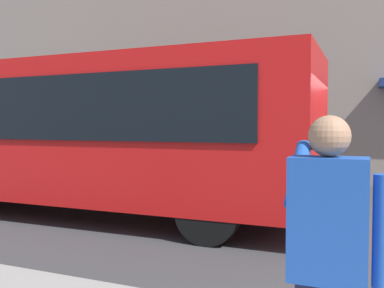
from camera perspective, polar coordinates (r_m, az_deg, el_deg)
ground_plane at (r=7.47m, az=14.28°, el=-11.49°), size 60.00×60.00×0.00m
red_bus at (r=8.72m, az=-14.14°, el=1.69°), size 9.05×2.54×3.08m
pedestrian_photographer at (r=2.42m, az=17.99°, el=-13.31°), size 0.53×0.52×1.70m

